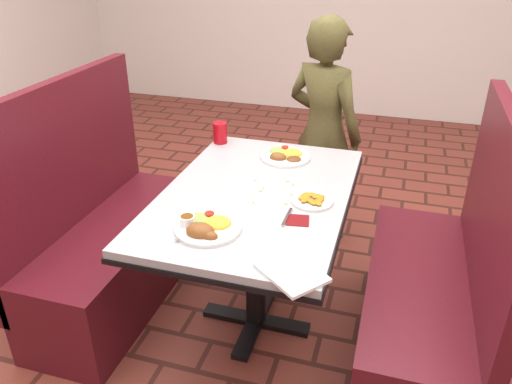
# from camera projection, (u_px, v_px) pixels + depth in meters

# --- Properties ---
(dining_table) EXTENTS (0.81, 1.21, 0.75)m
(dining_table) POSITION_uv_depth(u_px,v_px,m) (256.00, 211.00, 2.25)
(dining_table) COLOR #AAACAF
(dining_table) RESTS_ON ground
(booth_bench_left) EXTENTS (0.47, 1.20, 1.17)m
(booth_bench_left) POSITION_uv_depth(u_px,v_px,m) (110.00, 243.00, 2.60)
(booth_bench_left) COLOR #5A141E
(booth_bench_left) RESTS_ON ground
(booth_bench_right) EXTENTS (0.47, 1.20, 1.17)m
(booth_bench_right) POSITION_uv_depth(u_px,v_px,m) (429.00, 301.00, 2.19)
(booth_bench_right) COLOR #5A141E
(booth_bench_right) RESTS_ON ground
(diner_person) EXTENTS (0.60, 0.51, 1.38)m
(diner_person) POSITION_uv_depth(u_px,v_px,m) (323.00, 133.00, 3.02)
(diner_person) COLOR brown
(diner_person) RESTS_ON ground
(near_dinner_plate) EXTENTS (0.26, 0.26, 0.08)m
(near_dinner_plate) POSITION_uv_depth(u_px,v_px,m) (206.00, 224.00, 1.91)
(near_dinner_plate) COLOR white
(near_dinner_plate) RESTS_ON dining_table
(far_dinner_plate) EXTENTS (0.25, 0.25, 0.06)m
(far_dinner_plate) POSITION_uv_depth(u_px,v_px,m) (286.00, 154.00, 2.53)
(far_dinner_plate) COLOR white
(far_dinner_plate) RESTS_ON dining_table
(plantain_plate) EXTENTS (0.18, 0.18, 0.03)m
(plantain_plate) POSITION_uv_depth(u_px,v_px,m) (312.00, 200.00, 2.12)
(plantain_plate) COLOR white
(plantain_plate) RESTS_ON dining_table
(maroon_napkin) EXTENTS (0.10, 0.10, 0.00)m
(maroon_napkin) POSITION_uv_depth(u_px,v_px,m) (298.00, 220.00, 1.98)
(maroon_napkin) COLOR maroon
(maroon_napkin) RESTS_ON dining_table
(spoon_utensil) EXTENTS (0.01, 0.14, 0.00)m
(spoon_utensil) POSITION_uv_depth(u_px,v_px,m) (287.00, 217.00, 2.00)
(spoon_utensil) COLOR silver
(spoon_utensil) RESTS_ON dining_table
(red_tumbler) EXTENTS (0.08, 0.08, 0.11)m
(red_tumbler) POSITION_uv_depth(u_px,v_px,m) (220.00, 133.00, 2.70)
(red_tumbler) COLOR red
(red_tumbler) RESTS_ON dining_table
(paper_napkin) EXTENTS (0.27, 0.27, 0.01)m
(paper_napkin) POSITION_uv_depth(u_px,v_px,m) (292.00, 272.00, 1.67)
(paper_napkin) COLOR white
(paper_napkin) RESTS_ON dining_table
(knife_utensil) EXTENTS (0.03, 0.16, 0.00)m
(knife_utensil) POSITION_uv_depth(u_px,v_px,m) (219.00, 235.00, 1.87)
(knife_utensil) COLOR silver
(knife_utensil) RESTS_ON dining_table
(fork_utensil) EXTENTS (0.08, 0.15, 0.00)m
(fork_utensil) POSITION_uv_depth(u_px,v_px,m) (192.00, 232.00, 1.89)
(fork_utensil) COLOR silver
(fork_utensil) RESTS_ON dining_table
(lettuce_shreds) EXTENTS (0.28, 0.32, 0.00)m
(lettuce_shreds) POSITION_uv_depth(u_px,v_px,m) (268.00, 187.00, 2.24)
(lettuce_shreds) COLOR #76AF46
(lettuce_shreds) RESTS_ON dining_table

